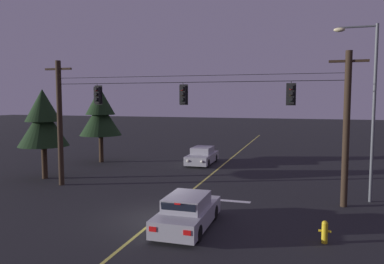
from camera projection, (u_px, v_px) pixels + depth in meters
ground_plane at (158, 218)px, 16.52m from camera, size 180.00×180.00×0.00m
lane_centre_stripe at (212, 174)px, 26.28m from camera, size 0.14×60.00×0.01m
stop_bar_paint at (218, 200)px, 19.43m from camera, size 3.40×0.36×0.01m
signal_span_assembly at (187, 124)px, 20.20m from camera, size 17.96×0.32×7.56m
traffic_light_leftmost at (97, 95)px, 21.61m from camera, size 0.48×0.41×1.22m
traffic_light_left_inner at (183, 95)px, 20.11m from camera, size 0.48×0.41×1.22m
traffic_light_centre at (291, 94)px, 18.49m from camera, size 0.48×0.41×1.22m
car_waiting_near_lane at (188, 212)px, 15.15m from camera, size 1.80×4.33×1.39m
car_oncoming_lead at (202, 156)px, 30.23m from camera, size 1.80×4.42×1.39m
street_lamp_corner at (368, 98)px, 18.70m from camera, size 2.11×0.30×8.99m
tree_verge_near at (100, 114)px, 30.85m from camera, size 3.46×3.46×6.24m
tree_verge_far at (43, 121)px, 24.38m from camera, size 3.26×3.26×5.93m
fire_hydrant at (325, 231)px, 13.56m from camera, size 0.44×0.22×0.84m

